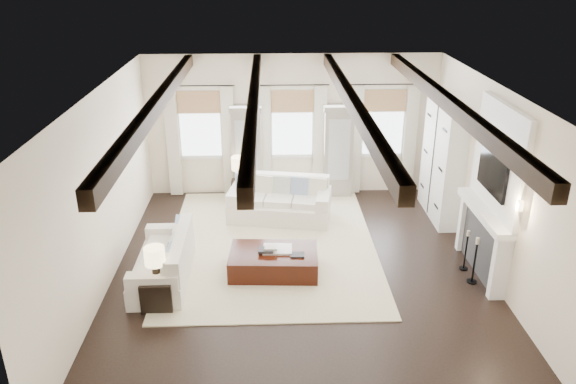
{
  "coord_description": "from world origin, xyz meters",
  "views": [
    {
      "loc": [
        -0.52,
        -8.42,
        5.15
      ],
      "look_at": [
        -0.19,
        1.0,
        1.15
      ],
      "focal_mm": 35.0,
      "sensor_mm": 36.0,
      "label": 1
    }
  ],
  "objects_px": {
    "side_table_front": "(158,292)",
    "side_table_back": "(240,192)",
    "sofa_left": "(166,262)",
    "ottoman": "(274,262)",
    "sofa_back": "(280,202)"
  },
  "relations": [
    {
      "from": "sofa_back",
      "to": "side_table_back",
      "type": "height_order",
      "value": "sofa_back"
    },
    {
      "from": "sofa_back",
      "to": "ottoman",
      "type": "bearing_deg",
      "value": -94.3
    },
    {
      "from": "side_table_front",
      "to": "side_table_back",
      "type": "distance_m",
      "value": 4.08
    },
    {
      "from": "ottoman",
      "to": "side_table_front",
      "type": "xyz_separation_m",
      "value": [
        -1.83,
        -0.95,
        0.05
      ]
    },
    {
      "from": "sofa_left",
      "to": "ottoman",
      "type": "bearing_deg",
      "value": 5.47
    },
    {
      "from": "sofa_back",
      "to": "sofa_left",
      "type": "xyz_separation_m",
      "value": [
        -1.99,
        -2.37,
        -0.03
      ]
    },
    {
      "from": "side_table_back",
      "to": "sofa_back",
      "type": "bearing_deg",
      "value": -41.26
    },
    {
      "from": "sofa_back",
      "to": "ottoman",
      "type": "distance_m",
      "value": 2.21
    },
    {
      "from": "side_table_back",
      "to": "side_table_front",
      "type": "bearing_deg",
      "value": -105.85
    },
    {
      "from": "ottoman",
      "to": "side_table_front",
      "type": "bearing_deg",
      "value": -149.43
    },
    {
      "from": "ottoman",
      "to": "side_table_back",
      "type": "distance_m",
      "value": 3.05
    },
    {
      "from": "ottoman",
      "to": "sofa_left",
      "type": "bearing_deg",
      "value": -171.53
    },
    {
      "from": "side_table_front",
      "to": "side_table_back",
      "type": "xyz_separation_m",
      "value": [
        1.11,
        3.92,
        0.03
      ]
    },
    {
      "from": "ottoman",
      "to": "sofa_back",
      "type": "bearing_deg",
      "value": 88.7
    },
    {
      "from": "sofa_left",
      "to": "side_table_back",
      "type": "height_order",
      "value": "sofa_left"
    }
  ]
}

